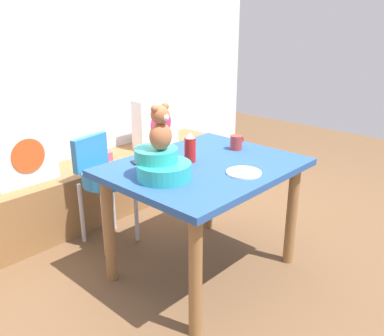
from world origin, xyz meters
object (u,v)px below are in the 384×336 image
object	(u,v)px
coffee_mug	(236,142)
pillow_floral_left	(23,154)
highchair	(105,175)
book_stack	(98,157)
dinner_plate_near	(244,173)
ketchup_bottle	(190,148)
teddy_bear	(160,129)
dining_table	(204,182)
pillow_floral_right	(156,122)
infant_seat_teal	(161,165)
cell_phone	(143,161)

from	to	relation	value
coffee_mug	pillow_floral_left	bearing A→B (deg)	129.39
highchair	book_stack	bearing A→B (deg)	60.89
coffee_mug	dinner_plate_near	world-z (taller)	coffee_mug
pillow_floral_left	ketchup_bottle	world-z (taller)	ketchup_bottle
pillow_floral_left	teddy_bear	world-z (taller)	teddy_bear
dining_table	pillow_floral_right	bearing A→B (deg)	60.13
pillow_floral_right	dining_table	bearing A→B (deg)	-119.87
dining_table	infant_seat_teal	distance (m)	0.38
book_stack	dinner_plate_near	world-z (taller)	dinner_plate_near
highchair	coffee_mug	xyz separation A→B (m)	(0.56, -0.72, 0.27)
pillow_floral_left	book_stack	size ratio (longest dim) A/B	2.20
pillow_floral_right	infant_seat_teal	world-z (taller)	same
pillow_floral_left	pillow_floral_right	world-z (taller)	same
book_stack	coffee_mug	distance (m)	1.24
teddy_bear	coffee_mug	distance (m)	0.73
dining_table	highchair	world-z (taller)	highchair
ketchup_bottle	cell_phone	world-z (taller)	ketchup_bottle
infant_seat_teal	ketchup_bottle	size ratio (longest dim) A/B	1.78
infant_seat_teal	dinner_plate_near	bearing A→B (deg)	-39.62
ketchup_bottle	book_stack	bearing A→B (deg)	86.30
pillow_floral_right	cell_phone	size ratio (longest dim) A/B	3.06
dining_table	pillow_floral_left	bearing A→B (deg)	115.64
dinner_plate_near	teddy_bear	bearing A→B (deg)	140.43
highchair	cell_phone	distance (m)	0.52
book_stack	teddy_bear	world-z (taller)	teddy_bear
teddy_bear	cell_phone	world-z (taller)	teddy_bear
infant_seat_teal	dinner_plate_near	xyz separation A→B (m)	(0.36, -0.30, -0.07)
dining_table	cell_phone	distance (m)	0.39
highchair	teddy_bear	distance (m)	0.90
pillow_floral_right	coffee_mug	bearing A→B (deg)	-105.09
teddy_bear	infant_seat_teal	bearing A→B (deg)	90.00
book_stack	infant_seat_teal	distance (m)	1.27
ketchup_bottle	cell_phone	distance (m)	0.30
infant_seat_teal	ketchup_bottle	world-z (taller)	ketchup_bottle
teddy_bear	cell_phone	distance (m)	0.40
coffee_mug	teddy_bear	bearing A→B (deg)	-178.85
infant_seat_teal	pillow_floral_left	bearing A→B (deg)	101.77
pillow_floral_right	dinner_plate_near	xyz separation A→B (m)	(-0.64, -1.45, 0.07)
pillow_floral_left	coffee_mug	bearing A→B (deg)	-50.61
ketchup_bottle	infant_seat_teal	bearing A→B (deg)	-166.98
dining_table	infant_seat_teal	bearing A→B (deg)	175.47
pillow_floral_left	pillow_floral_right	distance (m)	1.24
highchair	dinner_plate_near	bearing A→B (deg)	-77.68
highchair	teddy_bear	size ratio (longest dim) A/B	3.16
ketchup_bottle	highchair	bearing A→B (deg)	104.46
pillow_floral_left	dinner_plate_near	bearing A→B (deg)	-67.58
pillow_floral_left	book_stack	world-z (taller)	pillow_floral_left
pillow_floral_left	highchair	size ratio (longest dim) A/B	0.56
cell_phone	highchair	bearing A→B (deg)	16.12
infant_seat_teal	coffee_mug	xyz separation A→B (m)	(0.70, 0.01, -0.02)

